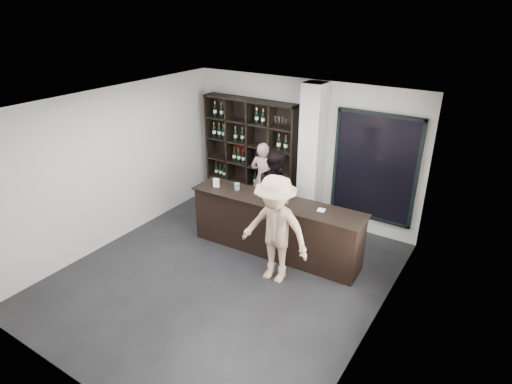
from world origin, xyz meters
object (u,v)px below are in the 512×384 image
Objects in this scene: wine_shelf at (250,154)px; tasting_counter at (275,227)px; taster_pink at (263,178)px; taster_black at (275,191)px; customer at (275,230)px.

tasting_counter is (1.50, -1.47, -0.67)m from wine_shelf.
taster_pink is (-1.06, 1.30, 0.26)m from tasting_counter.
tasting_counter is 1.92× the size of taster_black.
customer is at bearing 142.25° from taster_black.
taster_black is (-0.45, 0.75, 0.31)m from tasting_counter.
taster_black reaches higher than tasting_counter.
wine_shelf is 1.30× the size of customer.
customer is at bearing 119.79° from taster_pink.
customer is (0.40, -0.70, 0.39)m from tasting_counter.
taster_pink is (0.44, -0.17, -0.41)m from wine_shelf.
wine_shelf is 0.62m from taster_pink.
taster_pink is at bearing -20.02° from taster_black.
taster_black is at bearing 118.93° from tasting_counter.
wine_shelf reaches higher than tasting_counter.
tasting_counter is 0.90m from customer.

